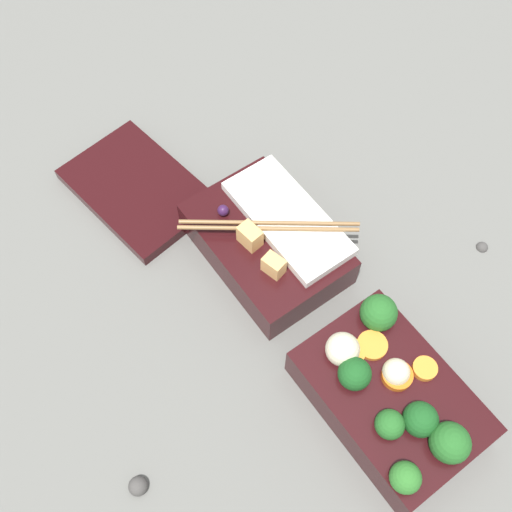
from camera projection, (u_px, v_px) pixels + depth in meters
The scene contains 6 objects.
ground_plane at pixel (319, 318), 0.71m from camera, with size 3.00×3.00×0.00m, color slate.
bento_tray_vegetable at pixel (390, 395), 0.63m from camera, with size 0.19×0.13×0.08m.
bento_tray_rice at pixel (270, 240), 0.73m from camera, with size 0.19×0.18×0.08m.
bento_lid at pixel (137, 188), 0.79m from camera, with size 0.19×0.13×0.02m, color black.
pebble_0 at pixel (138, 486), 0.61m from camera, with size 0.02×0.02×0.02m, color #474442.
pebble_1 at pixel (483, 246), 0.75m from camera, with size 0.01×0.01×0.01m, color #474442.
Camera 1 is at (-0.19, 0.23, 0.65)m, focal length 42.00 mm.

